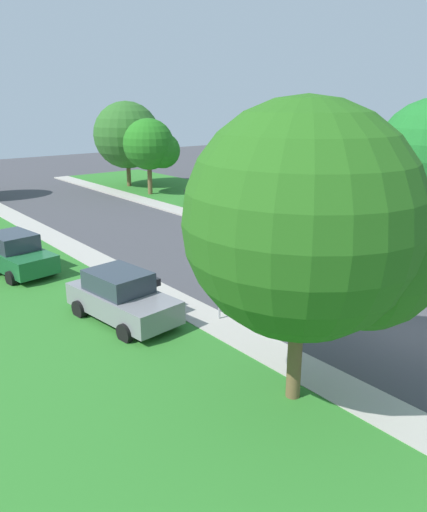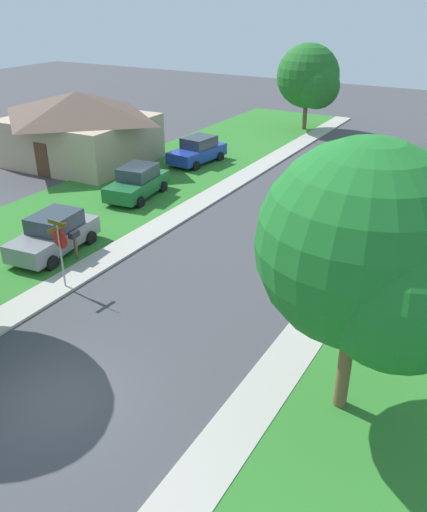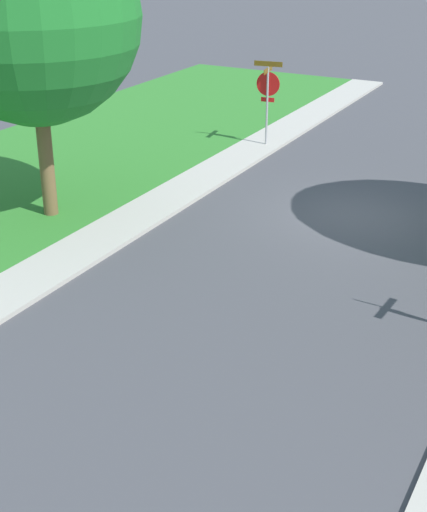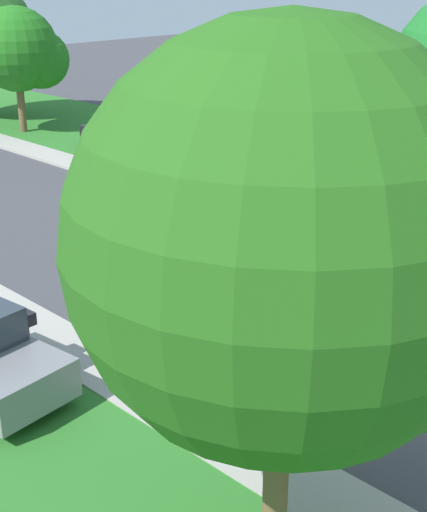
% 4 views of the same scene
% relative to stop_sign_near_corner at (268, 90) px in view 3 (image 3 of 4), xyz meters
% --- Properties ---
extents(ground_plane, '(120.00, 120.00, 0.00)m').
position_rel_stop_sign_near_corner_xyz_m(ground_plane, '(-4.51, 4.63, -1.88)').
color(ground_plane, '#424247').
extents(stop_sign_near_corner, '(0.91, 0.91, 2.77)m').
position_rel_stop_sign_near_corner_xyz_m(stop_sign_near_corner, '(0.00, 0.00, 0.00)').
color(stop_sign_near_corner, '#9E9EA3').
rests_on(stop_sign_near_corner, ground).
extents(tree_sidewalk_near, '(5.38, 5.00, 7.40)m').
position_rel_stop_sign_near_corner_xyz_m(tree_sidewalk_near, '(2.49, 8.05, 2.86)').
color(tree_sidewalk_near, brown).
rests_on(tree_sidewalk_near, ground).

